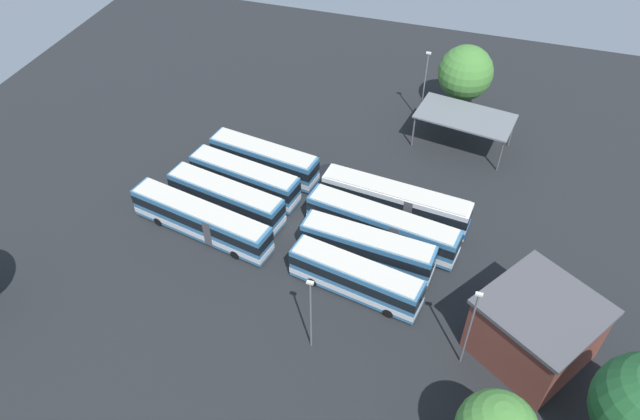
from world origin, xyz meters
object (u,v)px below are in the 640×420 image
object	(u,v)px
bus_row1_slot2	(226,198)
lamp_post_far_corner	(311,312)
bus_row1_slot1	(245,178)
bus_row1_slot3	(202,220)
depot_building	(536,329)
bus_row0_slot1	(382,226)
bus_row0_slot3	(355,278)
bus_row0_slot2	(367,248)
lamp_post_near_entrance	(424,85)
lamp_post_mid_lot	(470,326)
tree_east_edge	(465,73)
bus_row1_slot0	(264,159)
bus_row0_slot0	(396,201)
maintenance_shelter	(465,117)

from	to	relation	value
bus_row1_slot2	lamp_post_far_corner	size ratio (longest dim) A/B	1.58
bus_row1_slot1	lamp_post_far_corner	bearing A→B (deg)	128.12
bus_row1_slot3	depot_building	size ratio (longest dim) A/B	1.33
bus_row0_slot1	bus_row0_slot3	bearing A→B (deg)	84.08
bus_row0_slot2	lamp_post_near_entrance	world-z (taller)	lamp_post_near_entrance
lamp_post_mid_lot	tree_east_edge	size ratio (longest dim) A/B	0.99
lamp_post_far_corner	tree_east_edge	xyz separation A→B (m)	(-6.83, -39.49, 0.95)
bus_row1_slot0	tree_east_edge	xyz separation A→B (m)	(-19.08, -19.21, 3.62)
bus_row1_slot1	lamp_post_mid_lot	size ratio (longest dim) A/B	1.44
lamp_post_far_corner	depot_building	bearing A→B (deg)	-163.89
bus_row1_slot0	bus_row1_slot3	distance (m)	11.22
bus_row0_slot2	bus_row1_slot0	distance (m)	17.21
bus_row0_slot2	bus_row1_slot0	xyz separation A→B (m)	(14.29, -9.58, -0.00)
bus_row0_slot0	lamp_post_far_corner	distance (m)	18.38
bus_row0_slot2	bus_row1_slot3	distance (m)	16.63
lamp_post_near_entrance	tree_east_edge	distance (m)	5.70
bus_row0_slot2	lamp_post_far_corner	size ratio (longest dim) A/B	1.57
bus_row0_slot2	bus_row1_slot0	bearing A→B (deg)	-33.82
bus_row1_slot0	depot_building	size ratio (longest dim) A/B	1.09
lamp_post_near_entrance	tree_east_edge	xyz separation A→B (m)	(-4.35, -3.66, 0.39)
bus_row0_slot3	depot_building	xyz separation A→B (m)	(-15.54, 1.70, 1.16)
maintenance_shelter	lamp_post_near_entrance	bearing A→B (deg)	-33.62
bus_row1_slot0	maintenance_shelter	distance (m)	23.59
lamp_post_near_entrance	bus_row1_slot2	bearing A→B (deg)	54.86
bus_row1_slot1	tree_east_edge	xyz separation A→B (m)	(-19.83, -22.92, 3.62)
lamp_post_mid_lot	maintenance_shelter	bearing A→B (deg)	-81.91
bus_row0_slot3	lamp_post_near_entrance	distance (m)	29.25
bus_row1_slot0	lamp_post_mid_lot	xyz separation A→B (m)	(-24.52, 17.97, 2.93)
bus_row0_slot2	lamp_post_mid_lot	size ratio (longest dim) A/B	1.48
bus_row0_slot1	lamp_post_near_entrance	xyz separation A→B (m)	(0.24, -21.82, 3.23)
bus_row0_slot1	bus_row1_slot3	world-z (taller)	same
bus_row0_slot0	bus_row0_slot1	distance (m)	3.92
bus_row0_slot1	bus_row1_slot3	distance (m)	17.88
lamp_post_near_entrance	lamp_post_far_corner	xyz separation A→B (m)	(2.48, 35.83, -0.56)
bus_row0_slot1	bus_row1_slot1	distance (m)	15.93
bus_row1_slot3	maintenance_shelter	world-z (taller)	maintenance_shelter
bus_row0_slot1	bus_row1_slot3	bearing A→B (deg)	15.30
bus_row1_slot1	lamp_post_near_entrance	bearing A→B (deg)	-128.78
lamp_post_far_corner	maintenance_shelter	bearing A→B (deg)	-104.04
bus_row0_slot3	maintenance_shelter	bearing A→B (deg)	-103.45
lamp_post_mid_lot	tree_east_edge	world-z (taller)	tree_east_edge
bus_row0_slot3	bus_row1_slot0	world-z (taller)	same
bus_row0_slot0	bus_row0_slot1	size ratio (longest dim) A/B	1.00
bus_row0_slot2	depot_building	xyz separation A→B (m)	(-15.46, 5.65, 1.16)
bus_row1_slot1	bus_row1_slot3	xyz separation A→B (m)	(1.53, 7.27, 0.00)
bus_row1_slot0	lamp_post_mid_lot	world-z (taller)	lamp_post_mid_lot
bus_row1_slot3	lamp_post_mid_lot	size ratio (longest dim) A/B	1.77
bus_row0_slot0	bus_row1_slot2	size ratio (longest dim) A/B	1.19
bus_row0_slot0	bus_row1_slot0	xyz separation A→B (m)	(15.44, -2.37, -0.00)
bus_row0_slot3	bus_row1_slot2	distance (m)	16.76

